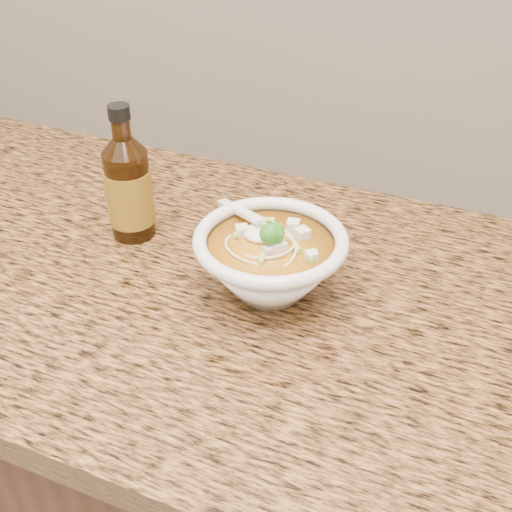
% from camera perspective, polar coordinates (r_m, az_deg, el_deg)
% --- Properties ---
extents(cabinet, '(4.00, 0.65, 0.86)m').
position_cam_1_polar(cabinet, '(1.22, -1.28, -19.81)').
color(cabinet, '#311D0E').
rests_on(cabinet, ground).
extents(counter_slab, '(4.00, 0.68, 0.04)m').
position_cam_1_polar(counter_slab, '(0.89, -1.66, -2.99)').
color(counter_slab, '#986537').
rests_on(counter_slab, cabinet).
extents(soup_bowl, '(0.21, 0.20, 0.11)m').
position_cam_1_polar(soup_bowl, '(0.82, 1.28, -0.57)').
color(soup_bowl, white).
rests_on(soup_bowl, counter_slab).
extents(hot_sauce_bottle, '(0.07, 0.07, 0.20)m').
position_cam_1_polar(hot_sauce_bottle, '(0.94, -11.23, 5.89)').
color(hot_sauce_bottle, '#391E07').
rests_on(hot_sauce_bottle, counter_slab).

